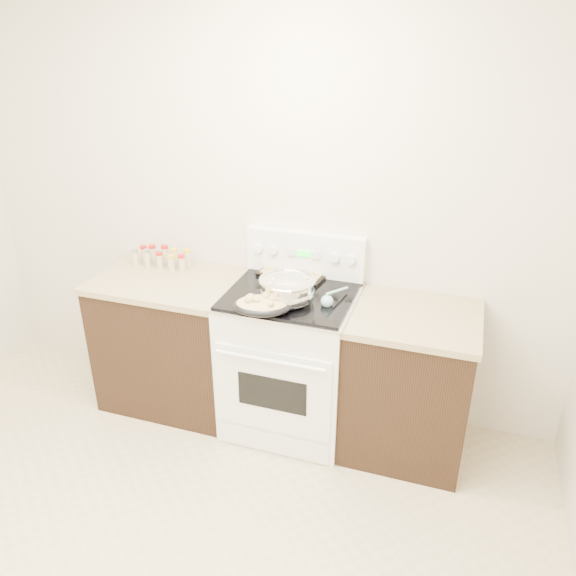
% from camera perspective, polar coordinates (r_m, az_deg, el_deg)
% --- Properties ---
extents(room_shell, '(4.10, 3.60, 2.75)m').
position_cam_1_polar(room_shell, '(2.03, -22.14, 3.48)').
color(room_shell, beige).
rests_on(room_shell, ground).
extents(counter_left, '(0.93, 0.67, 0.92)m').
position_cam_1_polar(counter_left, '(3.87, -11.50, -5.17)').
color(counter_left, black).
rests_on(counter_left, ground).
extents(counter_right, '(0.73, 0.67, 0.92)m').
position_cam_1_polar(counter_right, '(3.45, 12.06, -9.35)').
color(counter_right, black).
rests_on(counter_right, ground).
extents(kitchen_range, '(0.78, 0.73, 1.22)m').
position_cam_1_polar(kitchen_range, '(3.55, 0.28, -7.09)').
color(kitchen_range, white).
rests_on(kitchen_range, ground).
extents(mixing_bowl, '(0.36, 0.36, 0.19)m').
position_cam_1_polar(mixing_bowl, '(3.19, -0.06, -0.22)').
color(mixing_bowl, silver).
rests_on(mixing_bowl, kitchen_range).
extents(roasting_pan, '(0.38, 0.31, 0.12)m').
position_cam_1_polar(roasting_pan, '(3.09, -2.67, -1.70)').
color(roasting_pan, black).
rests_on(roasting_pan, kitchen_range).
extents(baking_sheet, '(0.45, 0.35, 0.06)m').
position_cam_1_polar(baking_sheet, '(3.58, 0.72, 1.75)').
color(baking_sheet, black).
rests_on(baking_sheet, kitchen_range).
extents(wooden_spoon, '(0.07, 0.25, 0.04)m').
position_cam_1_polar(wooden_spoon, '(3.25, -1.26, -0.96)').
color(wooden_spoon, tan).
rests_on(wooden_spoon, kitchen_range).
extents(blue_ladle, '(0.11, 0.25, 0.09)m').
position_cam_1_polar(blue_ladle, '(3.19, 4.13, -1.20)').
color(blue_ladle, '#86C2C8').
rests_on(blue_ladle, kitchen_range).
extents(spice_jars, '(0.39, 0.14, 0.13)m').
position_cam_1_polar(spice_jars, '(3.83, -12.64, 3.03)').
color(spice_jars, '#BFB28C').
rests_on(spice_jars, counter_left).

